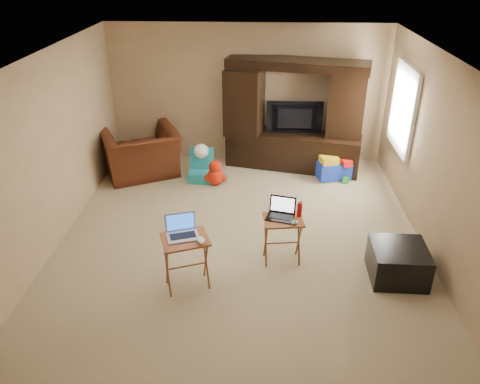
{
  "coord_description": "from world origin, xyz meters",
  "views": [
    {
      "loc": [
        0.25,
        -5.59,
        3.65
      ],
      "look_at": [
        0.0,
        -0.2,
        0.8
      ],
      "focal_mm": 35.0,
      "sensor_mm": 36.0,
      "label": 1
    }
  ],
  "objects_px": {
    "recliner": "(141,153)",
    "tray_table_right": "(282,240)",
    "laptop_left": "(182,228)",
    "push_toy": "(334,168)",
    "mouse_right": "(294,222)",
    "water_bottle": "(299,209)",
    "ottoman": "(398,262)",
    "child_rocker": "(201,166)",
    "entertainment_center": "(295,116)",
    "tray_table_left": "(187,263)",
    "television": "(295,119)",
    "mouse_left": "(201,240)",
    "plush_toy": "(215,173)",
    "laptop_right": "(280,210)"
  },
  "relations": [
    {
      "from": "recliner",
      "to": "laptop_right",
      "type": "distance_m",
      "value": 3.44
    },
    {
      "from": "child_rocker",
      "to": "tray_table_left",
      "type": "height_order",
      "value": "tray_table_left"
    },
    {
      "from": "tray_table_right",
      "to": "laptop_left",
      "type": "xyz_separation_m",
      "value": [
        -1.17,
        -0.54,
        0.49
      ]
    },
    {
      "from": "plush_toy",
      "to": "push_toy",
      "type": "bearing_deg",
      "value": 8.5
    },
    {
      "from": "entertainment_center",
      "to": "push_toy",
      "type": "relative_size",
      "value": 4.16
    },
    {
      "from": "television",
      "to": "laptop_left",
      "type": "height_order",
      "value": "television"
    },
    {
      "from": "push_toy",
      "to": "laptop_right",
      "type": "distance_m",
      "value": 2.71
    },
    {
      "from": "laptop_right",
      "to": "entertainment_center",
      "type": "bearing_deg",
      "value": 97.97
    },
    {
      "from": "recliner",
      "to": "laptop_right",
      "type": "height_order",
      "value": "laptop_right"
    },
    {
      "from": "ottoman",
      "to": "child_rocker",
      "type": "bearing_deg",
      "value": 136.63
    },
    {
      "from": "entertainment_center",
      "to": "plush_toy",
      "type": "distance_m",
      "value": 1.75
    },
    {
      "from": "push_toy",
      "to": "tray_table_right",
      "type": "relative_size",
      "value": 0.91
    },
    {
      "from": "television",
      "to": "push_toy",
      "type": "distance_m",
      "value": 1.1
    },
    {
      "from": "recliner",
      "to": "child_rocker",
      "type": "distance_m",
      "value": 1.09
    },
    {
      "from": "push_toy",
      "to": "tray_table_left",
      "type": "height_order",
      "value": "tray_table_left"
    },
    {
      "from": "television",
      "to": "mouse_right",
      "type": "height_order",
      "value": "television"
    },
    {
      "from": "entertainment_center",
      "to": "ottoman",
      "type": "bearing_deg",
      "value": -58.15
    },
    {
      "from": "laptop_right",
      "to": "mouse_left",
      "type": "bearing_deg",
      "value": -129.76
    },
    {
      "from": "entertainment_center",
      "to": "ottoman",
      "type": "xyz_separation_m",
      "value": [
        1.12,
        -3.23,
        -0.77
      ]
    },
    {
      "from": "entertainment_center",
      "to": "laptop_left",
      "type": "distance_m",
      "value": 3.8
    },
    {
      "from": "child_rocker",
      "to": "push_toy",
      "type": "xyz_separation_m",
      "value": [
        2.32,
        0.14,
        -0.06
      ]
    },
    {
      "from": "plush_toy",
      "to": "laptop_left",
      "type": "height_order",
      "value": "laptop_left"
    },
    {
      "from": "tray_table_right",
      "to": "mouse_right",
      "type": "bearing_deg",
      "value": -49.97
    },
    {
      "from": "recliner",
      "to": "water_bottle",
      "type": "height_order",
      "value": "water_bottle"
    },
    {
      "from": "entertainment_center",
      "to": "tray_table_right",
      "type": "relative_size",
      "value": 3.79
    },
    {
      "from": "laptop_left",
      "to": "laptop_right",
      "type": "xyz_separation_m",
      "value": [
        1.13,
        0.56,
        -0.05
      ]
    },
    {
      "from": "push_toy",
      "to": "laptop_left",
      "type": "distance_m",
      "value": 3.75
    },
    {
      "from": "television",
      "to": "tray_table_left",
      "type": "distance_m",
      "value": 3.82
    },
    {
      "from": "push_toy",
      "to": "laptop_left",
      "type": "bearing_deg",
      "value": -140.07
    },
    {
      "from": "tray_table_left",
      "to": "tray_table_right",
      "type": "height_order",
      "value": "tray_table_left"
    },
    {
      "from": "television",
      "to": "child_rocker",
      "type": "distance_m",
      "value": 1.85
    },
    {
      "from": "push_toy",
      "to": "water_bottle",
      "type": "bearing_deg",
      "value": -122.68
    },
    {
      "from": "laptop_left",
      "to": "water_bottle",
      "type": "relative_size",
      "value": 1.83
    },
    {
      "from": "television",
      "to": "laptop_left",
      "type": "relative_size",
      "value": 2.79
    },
    {
      "from": "television",
      "to": "push_toy",
      "type": "bearing_deg",
      "value": 147.8
    },
    {
      "from": "television",
      "to": "mouse_left",
      "type": "xyz_separation_m",
      "value": [
        -1.24,
        -3.56,
        -0.23
      ]
    },
    {
      "from": "laptop_left",
      "to": "push_toy",
      "type": "bearing_deg",
      "value": 36.18
    },
    {
      "from": "entertainment_center",
      "to": "laptop_right",
      "type": "xyz_separation_m",
      "value": [
        -0.33,
        -2.94,
        -0.23
      ]
    },
    {
      "from": "entertainment_center",
      "to": "water_bottle",
      "type": "height_order",
      "value": "entertainment_center"
    },
    {
      "from": "plush_toy",
      "to": "laptop_right",
      "type": "xyz_separation_m",
      "value": [
        1.02,
        -2.14,
        0.53
      ]
    },
    {
      "from": "tray_table_right",
      "to": "laptop_right",
      "type": "bearing_deg",
      "value": 146.17
    },
    {
      "from": "entertainment_center",
      "to": "recliner",
      "type": "height_order",
      "value": "entertainment_center"
    },
    {
      "from": "water_bottle",
      "to": "mouse_right",
      "type": "bearing_deg",
      "value": -109.29
    },
    {
      "from": "recliner",
      "to": "tray_table_right",
      "type": "bearing_deg",
      "value": 107.75
    },
    {
      "from": "tray_table_left",
      "to": "mouse_left",
      "type": "xyz_separation_m",
      "value": [
        0.19,
        -0.07,
        0.37
      ]
    },
    {
      "from": "entertainment_center",
      "to": "push_toy",
      "type": "xyz_separation_m",
      "value": [
        0.7,
        -0.49,
        -0.77
      ]
    },
    {
      "from": "tray_table_left",
      "to": "recliner",
      "type": "bearing_deg",
      "value": 91.68
    },
    {
      "from": "mouse_right",
      "to": "child_rocker",
      "type": "bearing_deg",
      "value": 120.87
    },
    {
      "from": "laptop_left",
      "to": "mouse_left",
      "type": "bearing_deg",
      "value": -42.55
    },
    {
      "from": "mouse_right",
      "to": "water_bottle",
      "type": "height_order",
      "value": "water_bottle"
    }
  ]
}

